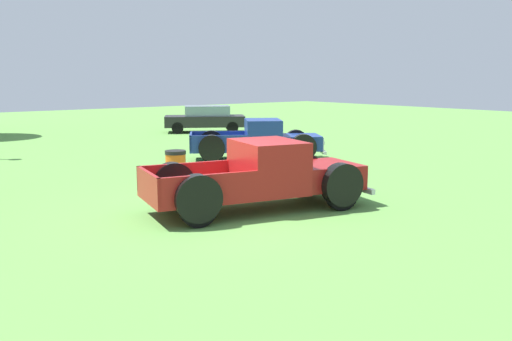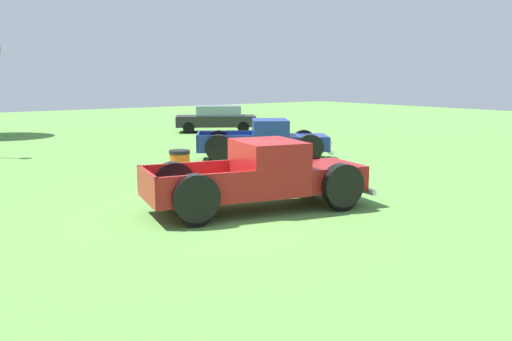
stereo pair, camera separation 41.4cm
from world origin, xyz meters
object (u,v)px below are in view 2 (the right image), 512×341
Objects in this scene: pickup_truck_foreground at (271,176)px; sedan_distant_a at (217,118)px; pickup_truck_behind_left at (272,141)px; trash_can at (180,167)px.

sedan_distant_a is (8.48, 15.80, 0.00)m from pickup_truck_foreground.
pickup_truck_foreground is 7.53m from pickup_truck_behind_left.
pickup_truck_foreground is 1.19× the size of sedan_distant_a.
trash_can is (-0.25, 3.86, -0.26)m from pickup_truck_foreground.
pickup_truck_foreground reaches higher than pickup_truck_behind_left.
sedan_distant_a is (3.85, 9.86, 0.05)m from pickup_truck_behind_left.
pickup_truck_behind_left is at bearing 52.10° from pickup_truck_foreground.
sedan_distant_a is at bearing 68.67° from pickup_truck_behind_left.
pickup_truck_behind_left is (4.62, 5.94, -0.05)m from pickup_truck_foreground.
pickup_truck_foreground is 17.93m from sedan_distant_a.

